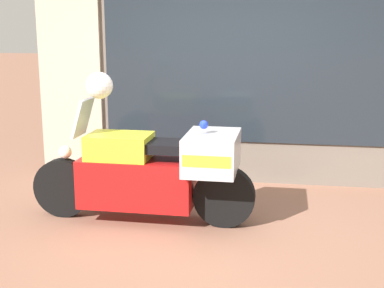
# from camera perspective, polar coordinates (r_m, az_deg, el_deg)

# --- Properties ---
(ground_plane) EXTENTS (60.00, 60.00, 0.00)m
(ground_plane) POSITION_cam_1_polar(r_m,az_deg,el_deg) (5.47, 1.93, -9.37)
(ground_plane) COLOR #8E604C
(shop_building) EXTENTS (5.09, 0.55, 3.58)m
(shop_building) POSITION_cam_1_polar(r_m,az_deg,el_deg) (7.10, 1.09, 10.65)
(shop_building) COLOR #6B6056
(shop_building) RESTS_ON ground
(window_display) EXTENTS (3.79, 0.30, 1.78)m
(window_display) POSITION_cam_1_polar(r_m,az_deg,el_deg) (7.24, 6.75, -0.26)
(window_display) COLOR slate
(window_display) RESTS_ON ground
(paramedic_motorcycle) EXTENTS (2.40, 0.80, 1.30)m
(paramedic_motorcycle) POSITION_cam_1_polar(r_m,az_deg,el_deg) (5.58, -3.92, -2.78)
(paramedic_motorcycle) COLOR black
(paramedic_motorcycle) RESTS_ON ground
(white_helmet) EXTENTS (0.28, 0.28, 0.28)m
(white_helmet) POSITION_cam_1_polar(r_m,az_deg,el_deg) (5.58, -9.85, 6.17)
(white_helmet) COLOR white
(white_helmet) RESTS_ON paramedic_motorcycle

